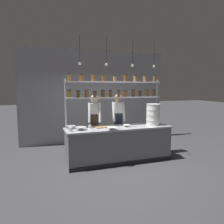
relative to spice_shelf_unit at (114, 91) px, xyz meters
The scene contains 15 objects.
ground_plane 1.87m from the spice_shelf_unit, 88.49° to the right, with size 40.00×40.00×0.00m, color #3D3D42.
back_wall 2.00m from the spice_shelf_unit, 89.75° to the left, with size 5.19×0.12×3.22m, color #939399.
prep_counter 1.42m from the spice_shelf_unit, 88.49° to the right, with size 2.79×0.76×0.92m.
spice_shelf_unit is the anchor object (origin of this frame).
chef_left 1.01m from the spice_shelf_unit, 142.85° to the left, with size 0.41×0.34×1.74m.
chef_center 0.87m from the spice_shelf_unit, 47.82° to the left, with size 0.40×0.33×1.76m.
container_stack 1.24m from the spice_shelf_unit, 19.22° to the right, with size 0.38×0.38×0.58m.
cutting_board 1.02m from the spice_shelf_unit, 149.64° to the right, with size 0.40×0.26×0.02m.
prep_bowl_near_left 0.99m from the spice_shelf_unit, 59.47° to the right, with size 0.20×0.20×0.05m.
prep_bowl_center_front 1.39m from the spice_shelf_unit, 159.34° to the right, with size 0.27×0.27×0.07m.
prep_bowl_center_back 1.12m from the spice_shelf_unit, 113.99° to the right, with size 0.26×0.26×0.07m.
prep_bowl_near_right 1.49m from the spice_shelf_unit, behind, with size 0.25×0.25×0.07m.
serving_cup_front 1.17m from the spice_shelf_unit, 163.23° to the right, with size 0.07×0.07×0.08m.
serving_cup_by_board 1.61m from the spice_shelf_unit, 159.97° to the right, with size 0.09×0.09×0.09m.
pendant_light_row 0.78m from the spice_shelf_unit, 86.87° to the right, with size 2.07×0.07×0.70m.
Camera 1 is at (-2.04, -5.23, 1.98)m, focal length 35.00 mm.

